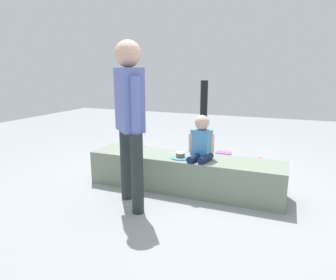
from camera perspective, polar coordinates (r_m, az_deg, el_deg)
name	(u,v)px	position (r m, az deg, el deg)	size (l,w,h in m)	color
ground_plane	(184,189)	(3.49, 3.05, -9.40)	(12.00, 12.00, 0.00)	gray
concrete_ledge	(184,173)	(3.42, 3.09, -6.35)	(2.22, 0.49, 0.39)	gray
child_seated	(201,140)	(3.22, 6.46, -0.02)	(0.28, 0.33, 0.48)	#141F45
adult_standing	(130,110)	(2.84, -7.44, 5.71)	(0.38, 0.37, 1.62)	#262E2F
cake_plate	(180,156)	(3.29, 2.41, -3.13)	(0.22, 0.22, 0.07)	#4CA5D8
gift_bag	(223,161)	(4.16, 10.60, -3.97)	(0.20, 0.12, 0.29)	#B259BF
railing_post	(203,130)	(4.56, 6.81, 1.99)	(0.36, 0.36, 1.21)	black
water_bottle_near_gift	(184,163)	(4.14, 3.17, -4.40)	(0.07, 0.07, 0.20)	silver
water_bottle_far_side	(173,164)	(4.02, 0.98, -4.63)	(0.06, 0.06, 0.24)	silver
party_cup_red	(259,162)	(4.47, 17.27, -4.10)	(0.07, 0.07, 0.12)	red
handbag_black_leather	(144,159)	(4.25, -4.60, -3.71)	(0.28, 0.11, 0.30)	black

